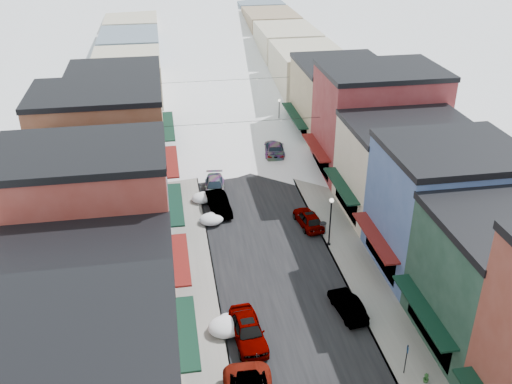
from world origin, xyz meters
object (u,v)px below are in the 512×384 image
object	(u,v)px
car_dark_hatch	(219,203)
car_green_sedan	(348,305)
car_silver_sedan	(248,330)
trash_can	(323,228)
streetlamp_near	(331,216)

from	to	relation	value
car_dark_hatch	car_green_sedan	size ratio (longest dim) A/B	1.15
car_silver_sedan	trash_can	xyz separation A→B (m)	(8.70, 12.41, -0.19)
car_dark_hatch	streetlamp_near	distance (m)	11.86
streetlamp_near	car_dark_hatch	bearing A→B (deg)	138.30
car_dark_hatch	streetlamp_near	bearing A→B (deg)	-48.62
car_green_sedan	trash_can	distance (m)	10.84
car_silver_sedan	streetlamp_near	world-z (taller)	streetlamp_near
car_dark_hatch	streetlamp_near	world-z (taller)	streetlamp_near
car_silver_sedan	streetlamp_near	xyz separation A→B (m)	(8.70, 10.45, 2.16)
car_dark_hatch	car_green_sedan	distance (m)	18.22
car_silver_sedan	car_green_sedan	size ratio (longest dim) A/B	1.20
car_silver_sedan	streetlamp_near	bearing A→B (deg)	45.56
streetlamp_near	trash_can	bearing A→B (deg)	89.86
car_dark_hatch	car_green_sedan	xyz separation A→B (m)	(7.56, -16.57, -0.11)
trash_can	streetlamp_near	distance (m)	3.06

